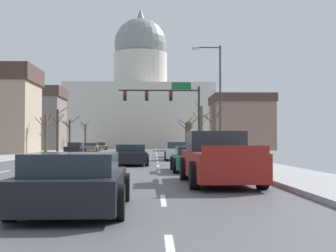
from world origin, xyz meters
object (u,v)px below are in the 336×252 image
Objects in this scene: sedan_oncoming_00 at (76,148)px; street_lamp_right at (217,92)px; signal_gantry at (170,102)px; pickup_truck_near_04 at (218,160)px; sedan_near_02 at (131,155)px; sedan_near_03 at (194,159)px; sedan_near_00 at (177,151)px; sedan_near_01 at (178,152)px; sedan_near_05 at (75,183)px; sedan_oncoming_02 at (100,146)px; sedan_oncoming_01 at (91,147)px; bicycle_parked at (238,158)px; pedestrian_00 at (234,146)px; pedestrian_01 at (233,146)px.

street_lamp_right is at bearing -51.78° from sedan_oncoming_00.
signal_gantry is 30.96m from pickup_truck_near_04.
sedan_near_02 is 0.80× the size of pickup_truck_near_04.
sedan_near_02 is 0.99× the size of sedan_near_03.
signal_gantry is 6.86m from sedan_near_00.
sedan_near_01 is 1.05× the size of sedan_near_05.
sedan_oncoming_02 is at bearing 98.53° from sedan_near_02.
pickup_truck_near_04 reaches higher than sedan_oncoming_01.
bicycle_parked is (13.04, -40.25, -0.07)m from sedan_oncoming_01.
sedan_near_02 is 1.03× the size of sedan_oncoming_02.
sedan_oncoming_02 is at bearing 99.99° from pickup_truck_near_04.
pedestrian_00 is (13.64, -35.60, 0.51)m from sedan_oncoming_01.
sedan_near_02 is (-3.31, -13.51, -0.01)m from sedan_near_00.
sedan_near_03 is 1.04× the size of sedan_oncoming_02.
pedestrian_01 is at bearing 82.27° from bicycle_parked.
sedan_near_02 is 1.00× the size of sedan_oncoming_00.
street_lamp_right is at bearing 76.48° from sedan_near_05.
sedan_near_01 is 0.81× the size of pickup_truck_near_04.
bicycle_parked is at bearing -23.44° from sedan_near_02.
sedan_oncoming_00 is at bearing -89.83° from sedan_oncoming_02.
sedan_near_02 reaches higher than sedan_oncoming_01.
bicycle_parked is at bearing -91.45° from street_lamp_right.
signal_gantry reaches higher than pedestrian_00.
pedestrian_01 reaches higher than sedan_near_02.
signal_gantry is 1.74× the size of sedan_near_03.
pedestrian_01 is (3.51, 18.46, 0.29)m from pickup_truck_near_04.
sedan_near_02 is 6.69m from pedestrian_00.
pedestrian_00 is (6.31, 2.17, 0.51)m from sedan_near_02.
sedan_oncoming_01 is (-10.37, 30.59, -0.05)m from sedan_near_01.
street_lamp_right reaches higher than bicycle_parked.
sedan_oncoming_02 is at bearing 108.52° from signal_gantry.
sedan_near_01 is at bearing 67.01° from sedan_near_02.
sedan_near_01 is (-2.93, -0.72, -4.46)m from street_lamp_right.
sedan_oncoming_00 is 2.76× the size of pedestrian_01.
sedan_oncoming_01 is at bearing 114.01° from street_lamp_right.
sedan_near_05 is 43.24m from sedan_oncoming_00.
sedan_near_00 is 0.96× the size of sedan_oncoming_01.
pickup_truck_near_04 reaches higher than sedan_near_02.
sedan_oncoming_00 is (-10.33, 17.56, -0.02)m from sedan_near_01.
pickup_truck_near_04 is (0.27, -6.39, 0.21)m from sedan_near_03.
sedan_near_01 is 25.31m from sedan_near_05.
sedan_near_03 is 2.71× the size of pedestrian_00.
sedan_near_03 is 32.15m from sedan_oncoming_00.
sedan_oncoming_00 is at bearing 106.20° from pickup_truck_near_04.
pickup_truck_near_04 is at bearing -103.54° from bicycle_parked.
bicycle_parked is (2.31, 9.58, -0.27)m from pickup_truck_near_04.
street_lamp_right is at bearing 13.75° from sedan_near_01.
sedan_oncoming_01 is at bearing 97.27° from sedan_near_05.
pedestrian_01 is (6.92, 6.40, 0.49)m from sedan_near_02.
sedan_oncoming_02 is (-10.66, 35.53, -0.01)m from sedan_near_00.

